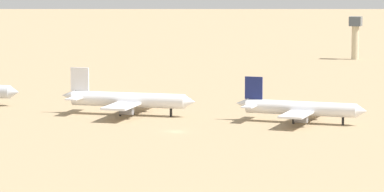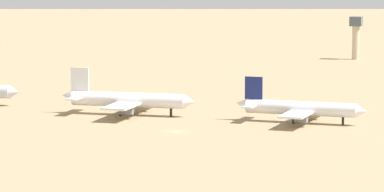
# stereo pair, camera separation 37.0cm
# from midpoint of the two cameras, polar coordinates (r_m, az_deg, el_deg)

# --- Properties ---
(ground) EXTENTS (4000.00, 4000.00, 0.00)m
(ground) POSITION_cam_midpoint_polar(r_m,az_deg,el_deg) (271.20, -0.84, -1.89)
(ground) COLOR #9E8460
(parked_jet_white_3) EXTENTS (39.03, 32.83, 12.90)m
(parked_jet_white_3) POSITION_cam_midpoint_polar(r_m,az_deg,el_deg) (301.13, -3.40, -0.20)
(parked_jet_white_3) COLOR white
(parked_jet_white_3) RESTS_ON ground
(parked_jet_navy_4) EXTENTS (35.66, 29.91, 11.79)m
(parked_jet_navy_4) POSITION_cam_midpoint_polar(r_m,az_deg,el_deg) (287.11, 5.70, -0.65)
(parked_jet_navy_4) COLOR white
(parked_jet_navy_4) RESTS_ON ground
(control_tower) EXTENTS (5.20, 5.20, 18.75)m
(control_tower) POSITION_cam_midpoint_polar(r_m,az_deg,el_deg) (480.18, 8.63, 3.26)
(control_tower) COLOR #C6B793
(control_tower) RESTS_ON ground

